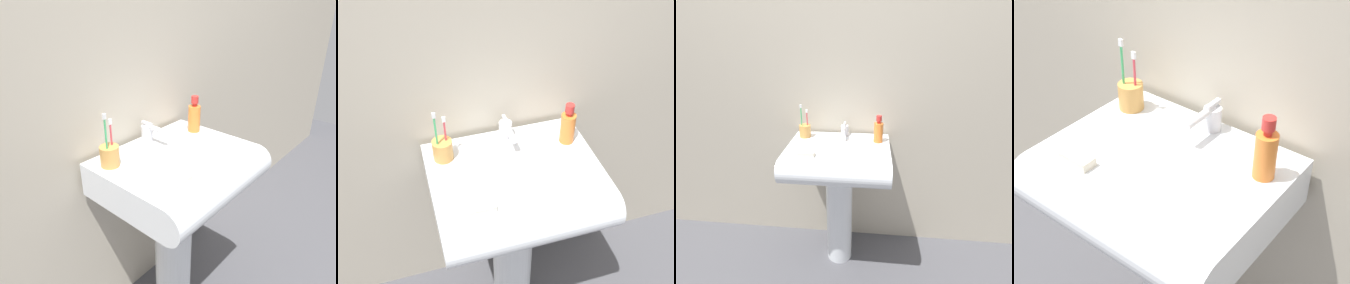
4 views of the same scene
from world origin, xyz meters
TOP-DOWN VIEW (x-y plane):
  - sink_pedestal at (0.00, 0.00)m, footprint 0.17×0.17m
  - sink_basin at (0.00, -0.05)m, footprint 0.59×0.49m
  - faucet at (0.02, 0.15)m, footprint 0.05×0.14m
  - toothbrush_cup at (-0.23, 0.11)m, footprint 0.07×0.07m
  - soap_bottle at (0.23, 0.08)m, footprint 0.05×0.05m
  - bar_soap at (-0.16, -0.16)m, footprint 0.09×0.04m

SIDE VIEW (x-z plane):
  - sink_pedestal at x=0.00m, z-range 0.00..0.71m
  - sink_basin at x=0.00m, z-range 0.71..0.84m
  - bar_soap at x=-0.16m, z-range 0.84..0.87m
  - toothbrush_cup at x=-0.23m, z-range 0.78..0.99m
  - faucet at x=0.02m, z-range 0.85..0.93m
  - soap_bottle at x=0.23m, z-range 0.83..0.99m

